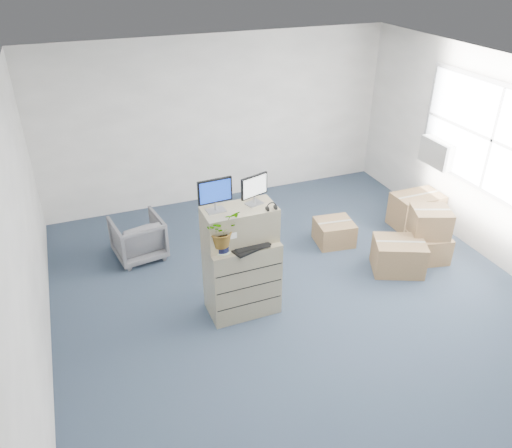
{
  "coord_description": "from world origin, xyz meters",
  "views": [
    {
      "loc": [
        -2.35,
        -4.3,
        4.07
      ],
      "look_at": [
        -0.53,
        0.4,
        1.17
      ],
      "focal_mm": 35.0,
      "sensor_mm": 36.0,
      "label": 1
    }
  ],
  "objects_px": {
    "potted_plant": "(221,233)",
    "filing_cabinet_lower": "(242,276)",
    "keyboard": "(251,248)",
    "office_chair": "(138,236)",
    "monitor_left": "(215,193)",
    "water_bottle": "(247,228)",
    "monitor_right": "(254,188)"
  },
  "relations": [
    {
      "from": "water_bottle",
      "to": "keyboard",
      "type": "bearing_deg",
      "value": -98.01
    },
    {
      "from": "filing_cabinet_lower",
      "to": "keyboard",
      "type": "xyz_separation_m",
      "value": [
        0.06,
        -0.17,
        0.51
      ]
    },
    {
      "from": "monitor_right",
      "to": "water_bottle",
      "type": "bearing_deg",
      "value": 177.38
    },
    {
      "from": "potted_plant",
      "to": "filing_cabinet_lower",
      "type": "bearing_deg",
      "value": 22.06
    },
    {
      "from": "filing_cabinet_lower",
      "to": "monitor_left",
      "type": "height_order",
      "value": "monitor_left"
    },
    {
      "from": "filing_cabinet_lower",
      "to": "potted_plant",
      "type": "bearing_deg",
      "value": -158.72
    },
    {
      "from": "filing_cabinet_lower",
      "to": "potted_plant",
      "type": "height_order",
      "value": "potted_plant"
    },
    {
      "from": "monitor_left",
      "to": "water_bottle",
      "type": "distance_m",
      "value": 0.62
    },
    {
      "from": "keyboard",
      "to": "potted_plant",
      "type": "xyz_separation_m",
      "value": [
        -0.33,
        0.06,
        0.23
      ]
    },
    {
      "from": "potted_plant",
      "to": "water_bottle",
      "type": "bearing_deg",
      "value": 24.3
    },
    {
      "from": "potted_plant",
      "to": "office_chair",
      "type": "relative_size",
      "value": 0.77
    },
    {
      "from": "keyboard",
      "to": "water_bottle",
      "type": "bearing_deg",
      "value": 64.85
    },
    {
      "from": "monitor_left",
      "to": "keyboard",
      "type": "xyz_separation_m",
      "value": [
        0.33,
        -0.25,
        -0.63
      ]
    },
    {
      "from": "potted_plant",
      "to": "monitor_right",
      "type": "bearing_deg",
      "value": 22.32
    },
    {
      "from": "monitor_right",
      "to": "water_bottle",
      "type": "height_order",
      "value": "monitor_right"
    },
    {
      "from": "monitor_right",
      "to": "water_bottle",
      "type": "distance_m",
      "value": 0.5
    },
    {
      "from": "monitor_left",
      "to": "potted_plant",
      "type": "xyz_separation_m",
      "value": [
        -0.0,
        -0.19,
        -0.4
      ]
    },
    {
      "from": "monitor_right",
      "to": "keyboard",
      "type": "height_order",
      "value": "monitor_right"
    },
    {
      "from": "keyboard",
      "to": "office_chair",
      "type": "distance_m",
      "value": 2.21
    },
    {
      "from": "monitor_left",
      "to": "monitor_right",
      "type": "xyz_separation_m",
      "value": [
        0.46,
        0.0,
        -0.02
      ]
    },
    {
      "from": "filing_cabinet_lower",
      "to": "water_bottle",
      "type": "xyz_separation_m",
      "value": [
        0.09,
        0.05,
        0.63
      ]
    },
    {
      "from": "water_bottle",
      "to": "office_chair",
      "type": "relative_size",
      "value": 0.39
    },
    {
      "from": "filing_cabinet_lower",
      "to": "water_bottle",
      "type": "bearing_deg",
      "value": 29.82
    },
    {
      "from": "keyboard",
      "to": "potted_plant",
      "type": "height_order",
      "value": "potted_plant"
    },
    {
      "from": "water_bottle",
      "to": "office_chair",
      "type": "distance_m",
      "value": 2.09
    },
    {
      "from": "water_bottle",
      "to": "potted_plant",
      "type": "relative_size",
      "value": 0.51
    },
    {
      "from": "filing_cabinet_lower",
      "to": "monitor_right",
      "type": "bearing_deg",
      "value": 21.91
    },
    {
      "from": "keyboard",
      "to": "office_chair",
      "type": "xyz_separation_m",
      "value": [
        -1.05,
        1.83,
        -0.65
      ]
    },
    {
      "from": "potted_plant",
      "to": "office_chair",
      "type": "height_order",
      "value": "potted_plant"
    },
    {
      "from": "keyboard",
      "to": "potted_plant",
      "type": "relative_size",
      "value": 0.84
    },
    {
      "from": "filing_cabinet_lower",
      "to": "monitor_right",
      "type": "height_order",
      "value": "monitor_right"
    },
    {
      "from": "monitor_right",
      "to": "water_bottle",
      "type": "relative_size",
      "value": 1.33
    }
  ]
}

